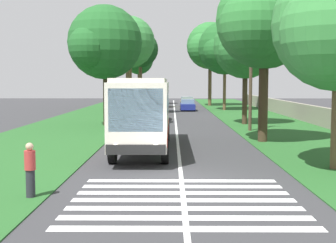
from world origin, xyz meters
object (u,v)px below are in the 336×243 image
trailing_car_1 (156,109)px  roadside_tree_right_4 (209,47)px  roadside_tree_left_1 (138,61)px  roadside_tree_right_0 (262,23)px  trailing_car_0 (158,113)px  pedestrian (30,169)px  roadside_tree_left_2 (139,51)px  roadside_tree_left_0 (127,44)px  trailing_car_2 (187,105)px  roadside_tree_left_4 (126,46)px  roadside_tree_right_1 (224,49)px  roadside_tree_right_2 (336,28)px  roadside_tree_right_3 (244,48)px  trailing_car_3 (187,102)px  coach_bus (144,109)px  roadside_tree_left_3 (104,44)px  utility_pole (251,80)px

trailing_car_1 → roadside_tree_right_4: roadside_tree_right_4 is taller
roadside_tree_left_1 → roadside_tree_right_0: (-53.59, -11.15, -0.25)m
trailing_car_0 → pedestrian: size_ratio=2.54×
roadside_tree_left_1 → roadside_tree_right_4: 17.70m
roadside_tree_left_2 → roadside_tree_left_0: bearing=-179.6°
trailing_car_0 → roadside_tree_right_0: 18.02m
trailing_car_2 → roadside_tree_left_4: 11.65m
roadside_tree_right_4 → roadside_tree_left_4: bearing=121.4°
pedestrian → roadside_tree_right_4: bearing=-10.4°
trailing_car_1 → roadside_tree_left_1: roadside_tree_left_1 is taller
roadside_tree_left_1 → roadside_tree_left_4: (-20.47, 0.02, 0.99)m
trailing_car_1 → roadside_tree_right_1: 13.14m
roadside_tree_right_0 → roadside_tree_right_2: 8.75m
roadside_tree_right_0 → roadside_tree_right_3: (11.11, -0.74, -0.63)m
roadside_tree_left_0 → roadside_tree_right_1: 12.89m
trailing_car_3 → roadside_tree_left_1: roadside_tree_left_1 is taller
coach_bus → trailing_car_0: coach_bus is taller
roadside_tree_right_4 → roadside_tree_left_3: bearing=160.3°
roadside_tree_left_3 → roadside_tree_right_1: size_ratio=0.88×
roadside_tree_right_0 → utility_pole: size_ratio=1.40×
coach_bus → trailing_car_0: (18.87, -0.18, -1.48)m
roadside_tree_left_0 → roadside_tree_right_4: (16.63, -10.26, 0.90)m
roadside_tree_left_2 → roadside_tree_right_0: size_ratio=1.13×
roadside_tree_left_0 → coach_bus: bearing=-172.7°
roadside_tree_left_2 → roadside_tree_right_0: (-43.46, -10.21, -1.34)m
trailing_car_3 → roadside_tree_left_1: size_ratio=0.44×
roadside_tree_left_3 → roadside_tree_right_4: (30.24, -10.86, 2.04)m
trailing_car_1 → roadside_tree_left_0: 7.87m
trailing_car_1 → pedestrian: bearing=175.6°
roadside_tree_left_4 → trailing_car_2: bearing=-117.4°
coach_bus → roadside_tree_left_1: bearing=4.5°
trailing_car_2 → roadside_tree_left_2: roadside_tree_left_2 is taller
coach_bus → roadside_tree_left_2: bearing=4.3°
roadside_tree_left_0 → roadside_tree_right_1: (6.24, -11.27, -0.13)m
trailing_car_2 → roadside_tree_left_0: 11.28m
trailing_car_0 → roadside_tree_left_0: 11.12m
roadside_tree_left_4 → utility_pole: roadside_tree_left_4 is taller
roadside_tree_left_2 → utility_pole: roadside_tree_left_2 is taller
trailing_car_2 → utility_pole: (-23.10, -3.72, 3.06)m
roadside_tree_left_2 → trailing_car_3: bearing=-130.7°
trailing_car_2 → utility_pole: utility_pole is taller
roadside_tree_left_3 → roadside_tree_right_4: bearing=-19.7°
roadside_tree_left_3 → roadside_tree_left_4: roadside_tree_left_4 is taller
roadside_tree_left_1 → utility_pole: size_ratio=1.39×
roadside_tree_left_0 → pedestrian: (-36.60, -0.49, -6.79)m
coach_bus → trailing_car_1: coach_bus is taller
roadside_tree_left_3 → roadside_tree_right_0: size_ratio=0.97×
trailing_car_1 → roadside_tree_right_4: bearing=-21.3°
roadside_tree_right_1 → coach_bus: bearing=166.6°
roadside_tree_right_2 → roadside_tree_right_0: bearing=8.6°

